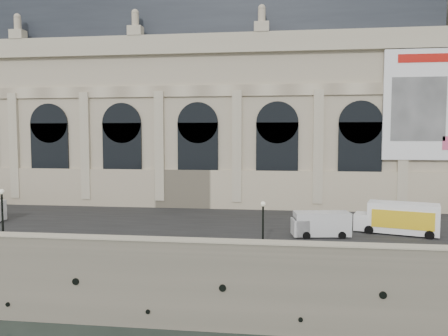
{
  "coord_description": "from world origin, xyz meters",
  "views": [
    {
      "loc": [
        6.24,
        -32.77,
        15.43
      ],
      "look_at": [
        -0.67,
        22.0,
        11.27
      ],
      "focal_mm": 35.0,
      "sensor_mm": 36.0,
      "label": 1
    }
  ],
  "objects_px": {
    "box_truck": "(398,218)",
    "lamp_left": "(2,216)",
    "van_c": "(318,224)",
    "lamp_right": "(263,226)"
  },
  "relations": [
    {
      "from": "van_c",
      "to": "box_truck",
      "type": "distance_m",
      "value": 7.93
    },
    {
      "from": "lamp_left",
      "to": "box_truck",
      "type": "bearing_deg",
      "value": 11.77
    },
    {
      "from": "box_truck",
      "to": "van_c",
      "type": "bearing_deg",
      "value": -164.6
    },
    {
      "from": "lamp_left",
      "to": "lamp_right",
      "type": "distance_m",
      "value": 22.99
    },
    {
      "from": "lamp_left",
      "to": "lamp_right",
      "type": "relative_size",
      "value": 1.15
    },
    {
      "from": "box_truck",
      "to": "lamp_left",
      "type": "relative_size",
      "value": 1.68
    },
    {
      "from": "van_c",
      "to": "lamp_right",
      "type": "relative_size",
      "value": 1.34
    },
    {
      "from": "box_truck",
      "to": "lamp_left",
      "type": "bearing_deg",
      "value": -168.23
    },
    {
      "from": "box_truck",
      "to": "lamp_left",
      "type": "distance_m",
      "value": 36.3
    },
    {
      "from": "lamp_right",
      "to": "van_c",
      "type": "bearing_deg",
      "value": 48.74
    }
  ]
}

